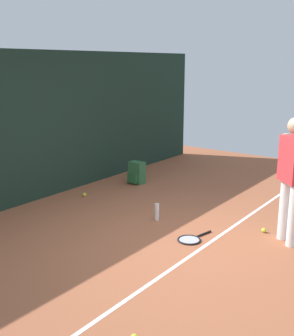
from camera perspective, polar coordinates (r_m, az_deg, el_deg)
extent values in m
plane|color=#9E5638|center=(5.74, 3.25, -10.32)|extent=(12.00, 12.00, 0.00)
cube|color=#192D23|center=(7.40, -16.40, 5.14)|extent=(10.00, 0.10, 2.58)
cube|color=white|center=(5.55, 6.62, -11.24)|extent=(9.00, 0.05, 0.00)
cylinder|color=white|center=(5.86, 19.20, -6.10)|extent=(0.14, 0.14, 0.85)
cylinder|color=white|center=(6.06, 18.07, -5.36)|extent=(0.14, 0.14, 0.85)
cube|color=red|center=(5.76, 19.19, 1.08)|extent=(0.43, 0.44, 0.60)
cylinder|color=#D8A884|center=(5.95, 18.12, 1.46)|extent=(0.09, 0.09, 0.62)
cylinder|color=black|center=(6.08, 7.66, -8.85)|extent=(0.30, 0.09, 0.03)
torus|color=black|center=(5.88, 5.72, -9.64)|extent=(0.38, 0.38, 0.02)
cylinder|color=#B2B2B2|center=(5.88, 5.72, -9.64)|extent=(0.33, 0.33, 0.00)
cube|color=#2D6038|center=(8.47, -1.36, -0.61)|extent=(0.21, 0.31, 0.44)
cube|color=#23562D|center=(8.39, -1.98, -1.33)|extent=(0.09, 0.22, 0.20)
sphere|color=#CCE033|center=(7.76, -8.46, -3.58)|extent=(0.07, 0.07, 0.07)
sphere|color=#CCE033|center=(6.33, 15.51, -8.13)|extent=(0.07, 0.07, 0.07)
cylinder|color=white|center=(6.53, 1.34, -5.95)|extent=(0.07, 0.07, 0.27)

